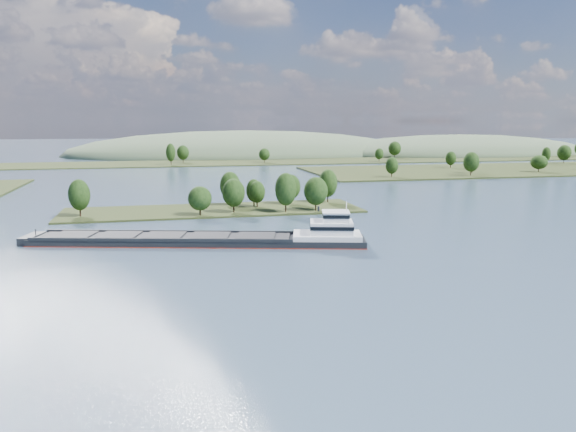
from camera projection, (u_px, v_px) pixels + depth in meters
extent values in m
plane|color=#37495F|center=(238.00, 250.00, 133.15)|extent=(1800.00, 1800.00, 0.00)
cube|color=#242D14|center=(214.00, 211.00, 190.77)|extent=(100.00, 30.00, 1.20)
cylinder|color=black|center=(286.00, 206.00, 185.01)|extent=(0.50, 0.50, 4.25)
ellipsoid|color=black|center=(286.00, 189.00, 184.11)|extent=(7.22, 7.22, 10.92)
cylinder|color=black|center=(230.00, 199.00, 200.89)|extent=(0.50, 0.50, 3.90)
ellipsoid|color=black|center=(230.00, 186.00, 200.07)|extent=(7.35, 7.35, 10.03)
cylinder|color=black|center=(234.00, 207.00, 184.51)|extent=(0.50, 0.50, 3.64)
ellipsoid|color=black|center=(234.00, 193.00, 183.73)|extent=(7.51, 7.51, 9.36)
cylinder|color=black|center=(254.00, 202.00, 197.38)|extent=(0.50, 0.50, 3.16)
ellipsoid|color=black|center=(254.00, 190.00, 196.71)|extent=(5.51, 5.51, 8.13)
cylinder|color=black|center=(200.00, 210.00, 178.91)|extent=(0.50, 0.50, 3.03)
ellipsoid|color=black|center=(200.00, 198.00, 178.26)|extent=(7.61, 7.61, 7.80)
cylinder|color=black|center=(80.00, 210.00, 176.51)|extent=(0.50, 0.50, 3.86)
ellipsoid|color=black|center=(79.00, 195.00, 175.70)|extent=(6.74, 6.74, 9.91)
cylinder|color=black|center=(257.00, 203.00, 195.88)|extent=(0.50, 0.50, 2.99)
ellipsoid|color=black|center=(257.00, 192.00, 195.24)|extent=(5.78, 5.78, 7.69)
cylinder|color=black|center=(328.00, 197.00, 207.00)|extent=(0.50, 0.50, 3.99)
ellipsoid|color=black|center=(328.00, 183.00, 206.15)|extent=(6.97, 6.97, 10.27)
cylinder|color=black|center=(316.00, 205.00, 187.93)|extent=(0.50, 0.50, 3.71)
ellipsoid|color=black|center=(316.00, 191.00, 187.14)|extent=(8.09, 8.09, 9.53)
cylinder|color=black|center=(291.00, 199.00, 203.10)|extent=(0.50, 0.50, 3.51)
ellipsoid|color=black|center=(291.00, 187.00, 202.35)|extent=(7.07, 7.07, 9.04)
cube|color=#242D14|center=(557.00, 169.00, 357.34)|extent=(320.00, 90.00, 1.60)
cylinder|color=black|center=(392.00, 174.00, 298.28)|extent=(0.50, 0.50, 3.51)
ellipsoid|color=black|center=(392.00, 165.00, 297.54)|extent=(6.79, 6.79, 9.03)
cylinder|color=black|center=(564.00, 160.00, 395.62)|extent=(0.50, 0.50, 4.24)
ellipsoid|color=black|center=(564.00, 153.00, 394.72)|extent=(9.56, 9.56, 10.91)
cylinder|color=black|center=(539.00, 169.00, 328.66)|extent=(0.50, 0.50, 3.22)
ellipsoid|color=black|center=(539.00, 162.00, 327.98)|extent=(9.87, 9.87, 8.27)
cylinder|color=black|center=(471.00, 172.00, 306.14)|extent=(0.50, 0.50, 4.24)
ellipsoid|color=black|center=(471.00, 162.00, 305.24)|extent=(8.70, 8.70, 10.89)
cylinder|color=black|center=(472.00, 170.00, 320.68)|extent=(0.50, 0.50, 3.45)
ellipsoid|color=black|center=(473.00, 162.00, 319.94)|extent=(6.43, 6.43, 8.88)
cylinder|color=black|center=(451.00, 165.00, 356.87)|extent=(0.50, 0.50, 3.44)
ellipsoid|color=black|center=(451.00, 158.00, 356.14)|extent=(6.77, 6.77, 8.85)
cylinder|color=black|center=(546.00, 161.00, 386.98)|extent=(0.50, 0.50, 3.90)
ellipsoid|color=black|center=(546.00, 154.00, 386.15)|extent=(5.92, 5.92, 10.03)
cube|color=#242D14|center=(183.00, 164.00, 402.04)|extent=(900.00, 60.00, 1.20)
cylinder|color=black|center=(379.00, 159.00, 415.25)|extent=(0.50, 0.50, 3.23)
ellipsoid|color=black|center=(379.00, 154.00, 414.57)|extent=(6.43, 6.43, 8.30)
cylinder|color=black|center=(183.00, 160.00, 404.56)|extent=(0.50, 0.50, 4.11)
ellipsoid|color=black|center=(183.00, 153.00, 403.68)|extent=(8.73, 8.73, 10.58)
cylinder|color=black|center=(394.00, 155.00, 454.18)|extent=(0.50, 0.50, 4.41)
ellipsoid|color=black|center=(395.00, 148.00, 453.25)|extent=(10.19, 10.19, 11.35)
cylinder|color=black|center=(264.00, 160.00, 405.24)|extent=(0.50, 0.50, 3.38)
ellipsoid|color=black|center=(264.00, 154.00, 404.53)|extent=(8.08, 8.08, 8.69)
cylinder|color=black|center=(171.00, 161.00, 383.64)|extent=(0.50, 0.50, 4.80)
ellipsoid|color=black|center=(171.00, 152.00, 382.62)|extent=(6.41, 6.41, 12.35)
ellipsoid|color=#43553B|center=(460.00, 154.00, 527.29)|extent=(260.00, 140.00, 36.00)
ellipsoid|color=#43553B|center=(245.00, 155.00, 511.47)|extent=(320.00, 160.00, 44.00)
cube|color=black|center=(198.00, 242.00, 139.89)|extent=(82.91, 31.39, 2.28)
cube|color=maroon|center=(198.00, 244.00, 139.97)|extent=(83.16, 31.65, 0.26)
cube|color=black|center=(170.00, 232.00, 144.92)|extent=(62.29, 16.96, 0.83)
cube|color=black|center=(159.00, 240.00, 134.89)|extent=(62.29, 16.96, 0.83)
cube|color=black|center=(165.00, 236.00, 139.93)|extent=(62.58, 25.05, 0.31)
cube|color=black|center=(74.00, 235.00, 140.60)|extent=(11.22, 10.63, 0.36)
cube|color=black|center=(119.00, 235.00, 140.24)|extent=(11.22, 10.63, 0.36)
cube|color=black|center=(165.00, 235.00, 139.88)|extent=(11.22, 10.63, 0.36)
cube|color=black|center=(210.00, 235.00, 139.52)|extent=(11.22, 10.63, 0.36)
cube|color=black|center=(256.00, 236.00, 139.16)|extent=(11.22, 10.63, 0.36)
cube|color=black|center=(32.00, 239.00, 141.14)|extent=(5.41, 9.83, 2.08)
cylinder|color=black|center=(36.00, 233.00, 140.86)|extent=(0.30, 0.30, 2.28)
cube|color=white|center=(327.00, 236.00, 138.58)|extent=(18.61, 13.90, 1.25)
cube|color=white|center=(331.00, 227.00, 138.20)|extent=(12.17, 10.69, 3.11)
cube|color=black|center=(331.00, 226.00, 138.13)|extent=(12.42, 10.95, 0.93)
cube|color=white|center=(336.00, 217.00, 137.72)|extent=(7.62, 7.62, 2.28)
cube|color=black|center=(336.00, 215.00, 137.65)|extent=(7.87, 7.87, 0.83)
cube|color=white|center=(336.00, 212.00, 137.51)|extent=(8.13, 8.13, 0.21)
cylinder|color=white|center=(346.00, 207.00, 137.22)|extent=(0.25, 0.25, 2.70)
cylinder|color=black|center=(319.00, 209.00, 140.68)|extent=(0.63, 0.63, 1.25)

